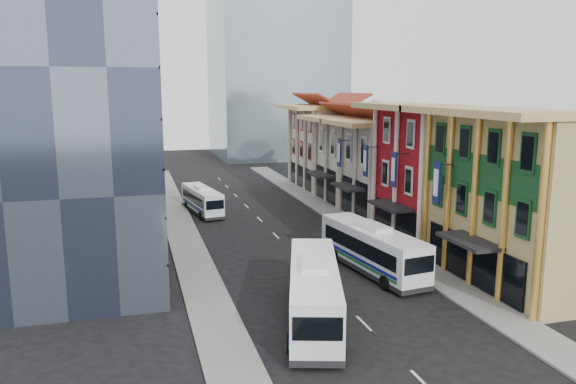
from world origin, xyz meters
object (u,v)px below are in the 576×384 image
object	(u,v)px
office_tower	(72,72)
shophouse_tan	(526,200)
bus_right	(372,248)
bus_left_near	(314,291)
bus_left_far	(202,199)

from	to	relation	value
office_tower	shophouse_tan	bearing A→B (deg)	-24.30
shophouse_tan	bus_right	distance (m)	11.48
office_tower	bus_left_near	bearing A→B (deg)	-50.27
shophouse_tan	office_tower	size ratio (longest dim) A/B	0.47
office_tower	bus_left_far	bearing A→B (deg)	52.11
bus_left_near	office_tower	bearing A→B (deg)	146.46
shophouse_tan	bus_left_far	size ratio (longest dim) A/B	1.46
bus_left_far	bus_right	xyz separation A→B (m)	(9.90, -24.02, 0.34)
bus_left_near	bus_right	bearing A→B (deg)	63.88
shophouse_tan	bus_left_near	world-z (taller)	shophouse_tan
office_tower	bus_right	world-z (taller)	office_tower
office_tower	bus_left_near	size ratio (longest dim) A/B	2.45
shophouse_tan	bus_left_far	world-z (taller)	shophouse_tan
bus_left_near	bus_left_far	world-z (taller)	bus_left_near
office_tower	bus_left_far	xyz separation A→B (m)	(11.50, 14.78, -13.46)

